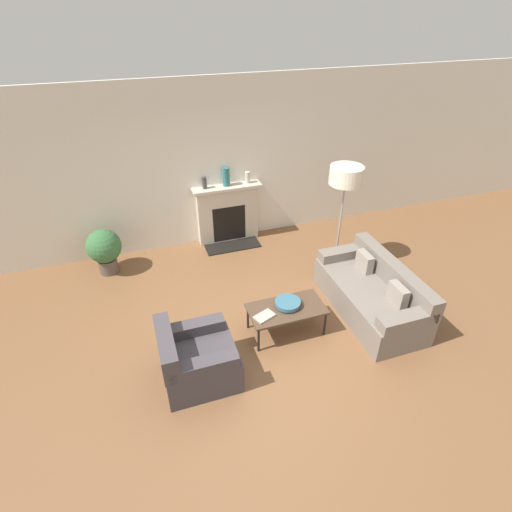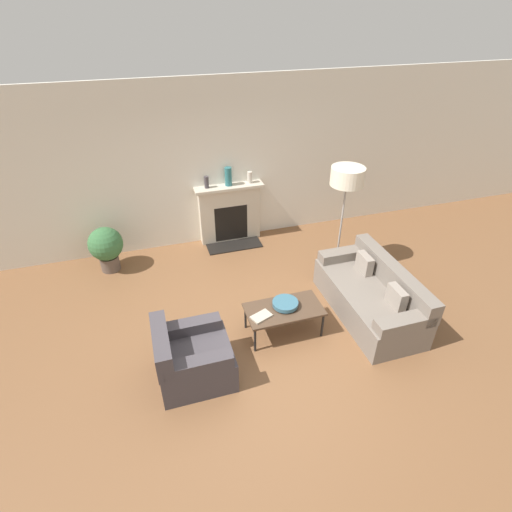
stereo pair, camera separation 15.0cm
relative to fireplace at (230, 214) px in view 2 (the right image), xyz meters
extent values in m
plane|color=brown|center=(-0.25, -2.78, -0.54)|extent=(18.00, 18.00, 0.00)
cube|color=silver|center=(-0.25, 0.14, 0.91)|extent=(18.00, 0.06, 2.90)
cube|color=beige|center=(0.00, 0.01, -0.01)|extent=(1.11, 0.20, 1.05)
cube|color=black|center=(0.00, -0.07, -0.16)|extent=(0.61, 0.04, 0.68)
cube|color=black|center=(0.00, -0.27, -0.53)|extent=(1.00, 0.40, 0.02)
cube|color=beige|center=(0.00, -0.02, 0.54)|extent=(1.23, 0.28, 0.05)
cube|color=slate|center=(1.39, -2.64, -0.32)|extent=(0.86, 1.84, 0.44)
cube|color=slate|center=(1.73, -2.64, 0.07)|extent=(0.20, 1.84, 0.33)
cube|color=slate|center=(1.39, -1.83, -0.02)|extent=(0.79, 0.22, 0.15)
cube|color=slate|center=(1.39, -3.45, -0.02)|extent=(0.79, 0.22, 0.15)
cube|color=gray|center=(1.52, -2.22, 0.04)|extent=(0.12, 0.32, 0.28)
cube|color=gray|center=(1.52, -3.05, 0.04)|extent=(0.12, 0.32, 0.28)
cube|color=#423D42|center=(-1.19, -3.05, -0.32)|extent=(0.87, 0.81, 0.44)
cube|color=#423D42|center=(-1.54, -3.05, 0.08)|extent=(0.18, 0.81, 0.35)
cube|color=#423D42|center=(-1.19, -3.37, -0.02)|extent=(0.78, 0.18, 0.15)
cube|color=#423D42|center=(-1.19, -2.74, -0.02)|extent=(0.78, 0.18, 0.15)
cube|color=#4C3828|center=(0.09, -2.66, -0.13)|extent=(1.03, 0.54, 0.03)
cylinder|color=black|center=(-0.39, -2.89, -0.34)|extent=(0.03, 0.03, 0.39)
cylinder|color=black|center=(0.56, -2.89, -0.34)|extent=(0.03, 0.03, 0.39)
cylinder|color=black|center=(-0.39, -2.43, -0.34)|extent=(0.03, 0.03, 0.39)
cylinder|color=black|center=(0.56, -2.43, -0.34)|extent=(0.03, 0.03, 0.39)
cylinder|color=#38667A|center=(0.12, -2.62, -0.11)|extent=(0.12, 0.12, 0.02)
cylinder|color=#38667A|center=(0.12, -2.62, -0.07)|extent=(0.35, 0.35, 0.06)
cube|color=#B2A893|center=(-0.26, -2.73, -0.11)|extent=(0.31, 0.25, 0.02)
cylinder|color=gray|center=(1.52, -1.41, -0.52)|extent=(0.37, 0.37, 0.03)
cylinder|color=gray|center=(1.52, -1.41, 0.25)|extent=(0.03, 0.03, 1.51)
cylinder|color=silver|center=(1.52, -1.41, 1.10)|extent=(0.52, 0.52, 0.28)
cylinder|color=#3D383D|center=(-0.39, 0.01, 0.67)|extent=(0.08, 0.08, 0.21)
cylinder|color=#28666B|center=(0.00, 0.01, 0.73)|extent=(0.12, 0.12, 0.33)
cylinder|color=beige|center=(0.39, 0.01, 0.67)|extent=(0.09, 0.09, 0.21)
cylinder|color=brown|center=(-2.20, -0.38, -0.41)|extent=(0.31, 0.31, 0.25)
sphere|color=#386B3D|center=(-2.20, -0.38, -0.03)|extent=(0.56, 0.56, 0.56)
camera|label=1|loc=(-1.60, -6.39, 3.39)|focal=28.00mm
camera|label=2|loc=(-1.46, -6.43, 3.39)|focal=28.00mm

